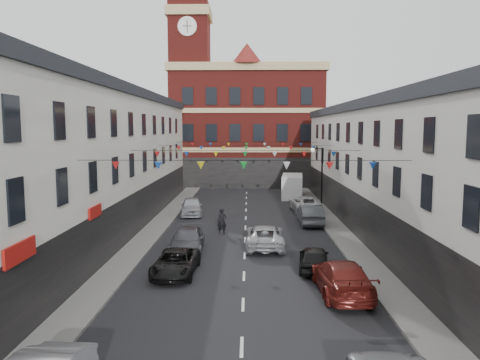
# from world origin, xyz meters

# --- Properties ---
(ground) EXTENTS (160.00, 160.00, 0.00)m
(ground) POSITION_xyz_m (0.00, 0.00, 0.00)
(ground) COLOR black
(ground) RESTS_ON ground
(pavement_left) EXTENTS (1.80, 64.00, 0.15)m
(pavement_left) POSITION_xyz_m (-6.90, 2.00, 0.07)
(pavement_left) COLOR #605E5B
(pavement_left) RESTS_ON ground
(pavement_right) EXTENTS (1.80, 64.00, 0.15)m
(pavement_right) POSITION_xyz_m (6.90, 2.00, 0.07)
(pavement_right) COLOR #605E5B
(pavement_right) RESTS_ON ground
(terrace_left) EXTENTS (8.40, 56.00, 10.70)m
(terrace_left) POSITION_xyz_m (-11.78, 1.00, 5.35)
(terrace_left) COLOR beige
(terrace_left) RESTS_ON ground
(terrace_right) EXTENTS (8.40, 56.00, 9.70)m
(terrace_right) POSITION_xyz_m (11.78, 1.00, 4.85)
(terrace_right) COLOR silver
(terrace_right) RESTS_ON ground
(civic_building) EXTENTS (20.60, 13.30, 18.50)m
(civic_building) POSITION_xyz_m (0.00, 37.95, 8.14)
(civic_building) COLOR maroon
(civic_building) RESTS_ON ground
(clock_tower) EXTENTS (5.60, 5.60, 30.00)m
(clock_tower) POSITION_xyz_m (-7.50, 35.00, 14.93)
(clock_tower) COLOR maroon
(clock_tower) RESTS_ON ground
(distant_hill) EXTENTS (40.00, 14.00, 10.00)m
(distant_hill) POSITION_xyz_m (-4.00, 62.00, 5.00)
(distant_hill) COLOR #355226
(distant_hill) RESTS_ON ground
(street_lamp) EXTENTS (1.10, 0.36, 6.00)m
(street_lamp) POSITION_xyz_m (6.55, 14.00, 3.90)
(street_lamp) COLOR black
(street_lamp) RESTS_ON ground
(car_left_c) EXTENTS (2.28, 4.69, 1.28)m
(car_left_c) POSITION_xyz_m (-3.60, -3.82, 0.64)
(car_left_c) COLOR black
(car_left_c) RESTS_ON ground
(car_left_d) EXTENTS (2.19, 5.03, 1.44)m
(car_left_d) POSITION_xyz_m (-3.60, 0.94, 0.72)
(car_left_d) COLOR #414249
(car_left_d) RESTS_ON ground
(car_left_e) EXTENTS (2.29, 4.78, 1.58)m
(car_left_e) POSITION_xyz_m (-4.85, 13.39, 0.79)
(car_left_e) COLOR #9E9FA7
(car_left_e) RESTS_ON ground
(car_right_c) EXTENTS (2.41, 5.56, 1.59)m
(car_right_c) POSITION_xyz_m (4.56, -6.56, 0.80)
(car_right_c) COLOR maroon
(car_right_c) RESTS_ON ground
(car_right_d) EXTENTS (2.05, 4.10, 1.34)m
(car_right_d) POSITION_xyz_m (3.80, -2.91, 0.67)
(car_right_d) COLOR black
(car_right_d) RESTS_ON ground
(car_right_e) EXTENTS (1.74, 4.93, 1.62)m
(car_right_e) POSITION_xyz_m (5.21, 9.44, 0.81)
(car_right_e) COLOR #474A4E
(car_right_e) RESTS_ON ground
(car_right_f) EXTENTS (2.83, 5.46, 1.47)m
(car_right_f) POSITION_xyz_m (5.50, 15.27, 0.73)
(car_right_f) COLOR silver
(car_right_f) RESTS_ON ground
(moving_car) EXTENTS (2.55, 5.34, 1.47)m
(moving_car) POSITION_xyz_m (1.30, 2.01, 0.74)
(moving_car) COLOR #A4A6AA
(moving_car) RESTS_ON ground
(white_van) EXTENTS (2.81, 5.93, 2.53)m
(white_van) POSITION_xyz_m (5.14, 24.32, 1.27)
(white_van) COLOR silver
(white_van) RESTS_ON ground
(pedestrian) EXTENTS (0.75, 0.55, 1.89)m
(pedestrian) POSITION_xyz_m (-1.69, 5.78, 0.94)
(pedestrian) COLOR black
(pedestrian) RESTS_ON ground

